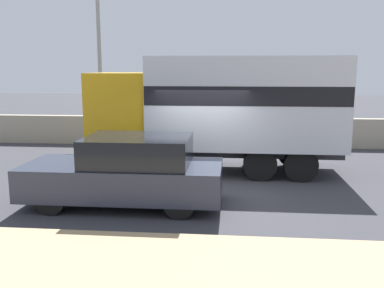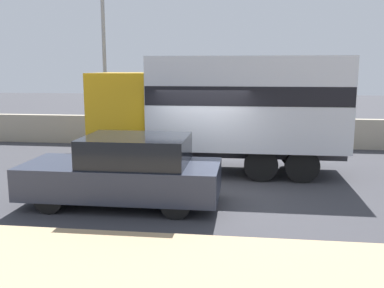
# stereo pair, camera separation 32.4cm
# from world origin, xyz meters

# --- Properties ---
(ground_plane) EXTENTS (80.00, 80.00, 0.00)m
(ground_plane) POSITION_xyz_m (0.00, 0.00, 0.00)
(ground_plane) COLOR #38383D
(stone_wall_backdrop) EXTENTS (60.00, 0.35, 1.15)m
(stone_wall_backdrop) POSITION_xyz_m (0.00, 6.55, 0.57)
(stone_wall_backdrop) COLOR #A39984
(stone_wall_backdrop) RESTS_ON ground_plane
(street_lamp) EXTENTS (0.56, 0.28, 7.66)m
(street_lamp) POSITION_xyz_m (-4.14, 5.50, 4.39)
(street_lamp) COLOR gray
(street_lamp) RESTS_ON ground_plane
(box_truck) EXTENTS (7.27, 2.42, 3.39)m
(box_truck) POSITION_xyz_m (0.52, 2.23, 1.96)
(box_truck) COLOR gold
(box_truck) RESTS_ON ground_plane
(car_hatchback) EXTENTS (4.43, 1.85, 1.58)m
(car_hatchback) POSITION_xyz_m (-1.51, -1.16, 0.78)
(car_hatchback) COLOR #282D3D
(car_hatchback) RESTS_ON ground_plane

